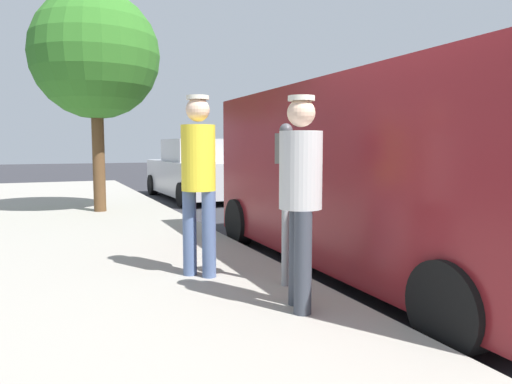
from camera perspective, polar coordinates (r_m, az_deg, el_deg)
ground_plane at (r=4.72m, az=24.28°, el=-13.03°), size 80.00×80.00×0.00m
sidewalk_slab at (r=3.28m, az=-25.27°, el=-20.08°), size 5.00×32.00×0.15m
parking_meter_near at (r=4.41m, az=3.57°, el=1.84°), size 0.14×0.18×1.52m
pedestrian_in_yellow at (r=4.77m, az=-6.90°, el=2.28°), size 0.34×0.34×1.81m
pedestrian_in_gray at (r=3.78m, az=5.35°, el=0.38°), size 0.34×0.35×1.70m
parked_van at (r=5.69m, az=14.50°, el=2.24°), size 2.17×5.22×2.15m
parked_sedan_behind at (r=13.28m, az=-7.08°, el=2.39°), size 2.01×4.43×1.65m
street_tree at (r=10.22m, az=-18.68°, el=15.19°), size 2.49×2.49×4.34m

